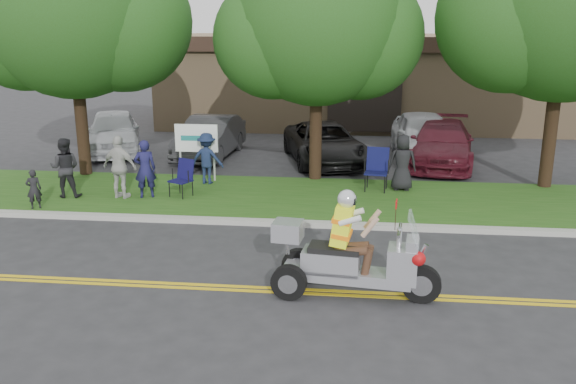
# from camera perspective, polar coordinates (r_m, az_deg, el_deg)

# --- Properties ---
(ground) EXTENTS (120.00, 120.00, 0.00)m
(ground) POSITION_cam_1_polar(r_m,az_deg,el_deg) (11.39, -2.41, -8.06)
(ground) COLOR #28282B
(ground) RESTS_ON ground
(centerline_near) EXTENTS (60.00, 0.10, 0.01)m
(centerline_near) POSITION_cam_1_polar(r_m,az_deg,el_deg) (10.86, -2.87, -9.25)
(centerline_near) COLOR gold
(centerline_near) RESTS_ON ground
(centerline_far) EXTENTS (60.00, 0.10, 0.01)m
(centerline_far) POSITION_cam_1_polar(r_m,az_deg,el_deg) (11.00, -2.74, -8.91)
(centerline_far) COLOR gold
(centerline_far) RESTS_ON ground
(curb) EXTENTS (60.00, 0.25, 0.12)m
(curb) POSITION_cam_1_polar(r_m,az_deg,el_deg) (14.19, -0.58, -2.92)
(curb) COLOR #A8A89E
(curb) RESTS_ON ground
(grass_verge) EXTENTS (60.00, 4.00, 0.10)m
(grass_verge) POSITION_cam_1_polar(r_m,az_deg,el_deg) (16.23, 0.32, -0.54)
(grass_verge) COLOR #1F4D14
(grass_verge) RESTS_ON ground
(commercial_building) EXTENTS (18.00, 8.20, 4.00)m
(commercial_building) POSITION_cam_1_polar(r_m,az_deg,el_deg) (29.40, 7.11, 10.50)
(commercial_building) COLOR #9E7F5B
(commercial_building) RESTS_ON ground
(tree_left) EXTENTS (6.62, 5.40, 7.78)m
(tree_left) POSITION_cam_1_polar(r_m,az_deg,el_deg) (19.11, -19.39, 15.61)
(tree_left) COLOR #332114
(tree_left) RESTS_ON ground
(tree_mid) EXTENTS (5.88, 4.80, 7.05)m
(tree_mid) POSITION_cam_1_polar(r_m,az_deg,el_deg) (17.57, 2.91, 15.15)
(tree_mid) COLOR #332114
(tree_mid) RESTS_ON ground
(tree_right) EXTENTS (6.86, 5.60, 8.07)m
(tree_right) POSITION_cam_1_polar(r_m,az_deg,el_deg) (18.18, 24.69, 15.70)
(tree_right) COLOR #332114
(tree_right) RESTS_ON ground
(business_sign) EXTENTS (1.25, 0.06, 1.75)m
(business_sign) POSITION_cam_1_polar(r_m,az_deg,el_deg) (17.80, -8.56, 4.72)
(business_sign) COLOR silver
(business_sign) RESTS_ON ground
(trike_scooter) EXTENTS (2.90, 1.04, 1.89)m
(trike_scooter) POSITION_cam_1_polar(r_m,az_deg,el_deg) (10.51, 5.59, -6.29)
(trike_scooter) COLOR black
(trike_scooter) RESTS_ON ground
(lawn_chair_a) EXTENTS (0.69, 0.70, 0.98)m
(lawn_chair_a) POSITION_cam_1_polar(r_m,az_deg,el_deg) (16.38, -9.77, 1.55)
(lawn_chair_a) COLOR black
(lawn_chair_a) RESTS_ON grass_verge
(lawn_chair_b) EXTENTS (0.69, 0.71, 1.16)m
(lawn_chair_b) POSITION_cam_1_polar(r_m,az_deg,el_deg) (16.90, 8.33, 2.40)
(lawn_chair_b) COLOR black
(lawn_chair_b) RESTS_ON grass_verge
(spectator_adult_left) EXTENTS (0.65, 0.54, 1.54)m
(spectator_adult_left) POSITION_cam_1_polar(r_m,az_deg,el_deg) (16.35, -13.23, 2.13)
(spectator_adult_left) COLOR #1A1946
(spectator_adult_left) RESTS_ON grass_verge
(spectator_adult_mid) EXTENTS (0.85, 0.71, 1.57)m
(spectator_adult_mid) POSITION_cam_1_polar(r_m,az_deg,el_deg) (17.00, -20.14, 2.15)
(spectator_adult_mid) COLOR black
(spectator_adult_mid) RESTS_ON grass_verge
(spectator_adult_right) EXTENTS (1.04, 0.62, 1.66)m
(spectator_adult_right) POSITION_cam_1_polar(r_m,az_deg,el_deg) (16.43, -15.44, 2.26)
(spectator_adult_right) COLOR #B9B8B2
(spectator_adult_right) RESTS_ON grass_verge
(spectator_chair_a) EXTENTS (0.99, 0.62, 1.46)m
(spectator_chair_a) POSITION_cam_1_polar(r_m,az_deg,el_deg) (17.49, -7.60, 3.14)
(spectator_chair_a) COLOR #192545
(spectator_chair_a) RESTS_ON grass_verge
(spectator_chair_b) EXTENTS (0.76, 0.50, 1.55)m
(spectator_chair_b) POSITION_cam_1_polar(r_m,az_deg,el_deg) (16.92, 10.66, 2.74)
(spectator_chair_b) COLOR black
(spectator_chair_b) RESTS_ON grass_verge
(child_left) EXTENTS (0.43, 0.39, 0.99)m
(child_left) POSITION_cam_1_polar(r_m,az_deg,el_deg) (16.26, -22.69, 0.25)
(child_left) COLOR black
(child_left) RESTS_ON grass_verge
(parked_car_far_left) EXTENTS (3.27, 4.84, 1.53)m
(parked_car_far_left) POSITION_cam_1_polar(r_m,az_deg,el_deg) (22.88, -16.02, 5.44)
(parked_car_far_left) COLOR silver
(parked_car_far_left) RESTS_ON ground
(parked_car_left) EXTENTS (1.80, 4.40, 1.42)m
(parked_car_left) POSITION_cam_1_polar(r_m,az_deg,el_deg) (21.42, -7.32, 5.10)
(parked_car_left) COLOR #2C2C2E
(parked_car_left) RESTS_ON ground
(parked_car_mid) EXTENTS (3.33, 5.16, 1.32)m
(parked_car_mid) POSITION_cam_1_polar(r_m,az_deg,el_deg) (20.49, 3.40, 4.59)
(parked_car_mid) COLOR black
(parked_car_mid) RESTS_ON ground
(parked_car_right) EXTENTS (2.69, 5.12, 1.42)m
(parked_car_right) POSITION_cam_1_polar(r_m,az_deg,el_deg) (20.78, 14.18, 4.43)
(parked_car_right) COLOR #4F121E
(parked_car_right) RESTS_ON ground
(parked_car_far_right) EXTENTS (2.19, 4.84, 1.61)m
(parked_car_far_right) POSITION_cam_1_polar(r_m,az_deg,el_deg) (21.57, 12.57, 5.19)
(parked_car_far_right) COLOR #B9BBC1
(parked_car_far_right) RESTS_ON ground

